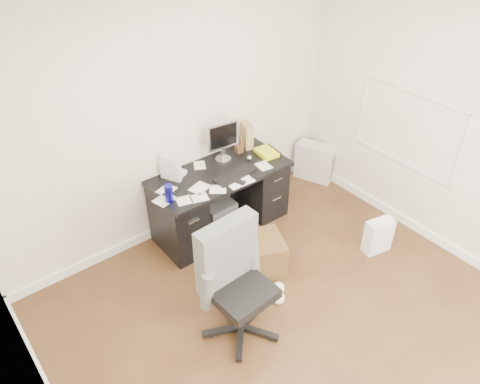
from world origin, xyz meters
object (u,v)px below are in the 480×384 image
object	(u,v)px
lcd_monitor	(223,141)
keyboard	(235,175)
office_chair	(241,286)
desk	(221,198)
wicker_basket	(262,255)
pc_tower	(315,162)

from	to	relation	value
lcd_monitor	keyboard	size ratio (longest dim) A/B	0.95
office_chair	desk	bearing A→B (deg)	57.72
keyboard	office_chair	xyz separation A→B (m)	(-0.79, -1.11, -0.20)
keyboard	office_chair	size ratio (longest dim) A/B	0.43
lcd_monitor	wicker_basket	bearing A→B (deg)	-97.99
pc_tower	wicker_basket	size ratio (longest dim) A/B	1.19
desk	lcd_monitor	size ratio (longest dim) A/B	3.26
desk	office_chair	size ratio (longest dim) A/B	1.33
desk	office_chair	world-z (taller)	office_chair
pc_tower	keyboard	bearing A→B (deg)	165.18
lcd_monitor	keyboard	bearing A→B (deg)	-98.52
keyboard	wicker_basket	world-z (taller)	keyboard
desk	office_chair	xyz separation A→B (m)	(-0.72, -1.27, 0.17)
keyboard	pc_tower	distance (m)	1.57
desk	pc_tower	world-z (taller)	desk
pc_tower	wicker_basket	world-z (taller)	pc_tower
keyboard	office_chair	bearing A→B (deg)	-132.29
lcd_monitor	pc_tower	xyz separation A→B (m)	(1.38, -0.11, -0.74)
office_chair	keyboard	bearing A→B (deg)	51.54
lcd_monitor	pc_tower	distance (m)	1.56
desk	wicker_basket	size ratio (longest dim) A/B	3.67
keyboard	office_chair	world-z (taller)	office_chair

